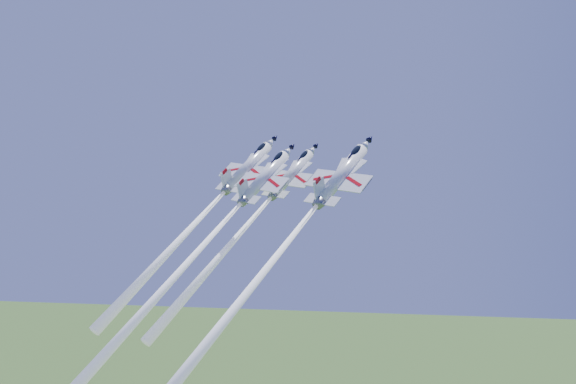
# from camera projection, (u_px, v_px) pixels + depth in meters

# --- Properties ---
(jet_lead) EXTENTS (17.92, 27.80, 29.89)m
(jet_lead) POSITION_uv_depth(u_px,v_px,m) (247.00, 225.00, 94.47)
(jet_lead) COLOR white
(jet_left) EXTENTS (18.17, 28.06, 30.07)m
(jet_left) POSITION_uv_depth(u_px,v_px,m) (202.00, 216.00, 95.56)
(jet_left) COLOR white
(jet_right) EXTENTS (25.48, 40.39, 44.03)m
(jet_right) POSITION_uv_depth(u_px,v_px,m) (260.00, 277.00, 80.61)
(jet_right) COLOR white
(jet_slot) EXTENTS (20.94, 32.98, 35.81)m
(jet_slot) POSITION_uv_depth(u_px,v_px,m) (196.00, 253.00, 85.35)
(jet_slot) COLOR white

